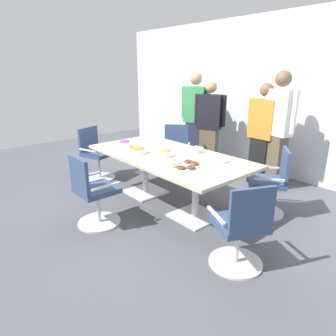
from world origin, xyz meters
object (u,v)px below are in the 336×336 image
snack_bowl_candy_mix (125,143)px  snack_bowl_pretzels (138,150)px  person_standing_3 (278,129)px  person_standing_2 (262,134)px  office_chair_2 (270,186)px  snack_bowl_cookies (164,153)px  office_chair_0 (93,195)px  donut_platter (185,165)px  office_chair_1 (241,231)px  person_standing_1 (209,125)px  plate_stack (221,160)px  napkin_pile (196,150)px  person_standing_0 (195,118)px  office_chair_3 (175,153)px  office_chair_4 (96,156)px  conference_table (168,163)px

snack_bowl_candy_mix → snack_bowl_pretzels: snack_bowl_candy_mix is taller
person_standing_3 → person_standing_2: bearing=12.5°
office_chair_2 → snack_bowl_cookies: 1.49m
office_chair_0 → snack_bowl_cookies: (0.18, 0.99, 0.40)m
person_standing_3 → donut_platter: 1.93m
office_chair_0 → person_standing_2: 2.90m
snack_bowl_pretzels → person_standing_2: bearing=70.5°
office_chair_0 → snack_bowl_pretzels: 0.92m
office_chair_1 → person_standing_1: (-2.29, 2.08, 0.47)m
snack_bowl_cookies → plate_stack: size_ratio=1.07×
snack_bowl_candy_mix → napkin_pile: snack_bowl_candy_mix is taller
office_chair_2 → person_standing_1: bearing=28.4°
snack_bowl_candy_mix → person_standing_0: bearing=101.1°
office_chair_3 → snack_bowl_cookies: size_ratio=4.15×
office_chair_3 → snack_bowl_pretzels: (0.57, -1.23, 0.39)m
person_standing_3 → office_chair_4: bearing=52.4°
office_chair_2 → office_chair_4: bearing=74.0°
conference_table → donut_platter: (0.55, -0.20, 0.14)m
snack_bowl_cookies → office_chair_4: bearing=-175.1°
person_standing_2 → plate_stack: size_ratio=8.18×
office_chair_4 → person_standing_2: 2.88m
person_standing_1 → snack_bowl_candy_mix: size_ratio=9.38×
conference_table → person_standing_1: 1.82m
person_standing_2 → donut_platter: (0.16, -1.92, -0.10)m
office_chair_4 → snack_bowl_cookies: (1.70, 0.15, 0.40)m
person_standing_1 → plate_stack: person_standing_1 is taller
office_chair_3 → office_chair_4: same height
office_chair_1 → snack_bowl_cookies: size_ratio=4.15×
person_standing_2 → napkin_pile: size_ratio=11.04×
napkin_pile → office_chair_3: bearing=152.2°
office_chair_0 → office_chair_1: bearing=21.7°
office_chair_1 → snack_bowl_candy_mix: (-2.32, 0.21, 0.40)m
snack_bowl_cookies → snack_bowl_pretzels: size_ratio=0.89×
office_chair_3 → snack_bowl_candy_mix: 1.24m
office_chair_1 → person_standing_0: size_ratio=0.50×
person_standing_2 → office_chair_4: bearing=46.0°
person_standing_2 → napkin_pile: (-0.21, -1.34, -0.08)m
office_chair_2 → plate_stack: (-0.42, -0.54, 0.36)m
snack_bowl_cookies → conference_table: bearing=109.6°
person_standing_3 → napkin_pile: bearing=82.7°
snack_bowl_candy_mix → snack_bowl_cookies: bearing=7.9°
person_standing_1 → snack_bowl_pretzels: person_standing_1 is taller
person_standing_2 → snack_bowl_candy_mix: size_ratio=9.36×
donut_platter → napkin_pile: bearing=122.3°
person_standing_1 → person_standing_2: bearing=160.4°
office_chair_1 → snack_bowl_cookies: 1.61m
snack_bowl_cookies → plate_stack: bearing=30.9°
person_standing_3 → office_chair_0: bearing=86.2°
person_standing_0 → person_standing_1: 0.42m
person_standing_0 → snack_bowl_cookies: size_ratio=8.29×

